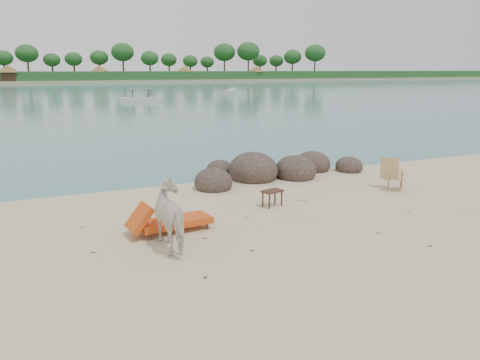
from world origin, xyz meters
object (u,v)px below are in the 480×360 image
(cow, at_px, (175,217))
(deck_chair, at_px, (396,176))
(side_table, at_px, (272,199))
(boulders, at_px, (272,171))
(lounge_chair, at_px, (175,219))

(cow, relative_size, deck_chair, 1.72)
(cow, distance_m, deck_chair, 7.66)
(side_table, relative_size, deck_chair, 0.58)
(cow, xyz_separation_m, side_table, (3.20, 1.79, -0.46))
(boulders, bearing_deg, cow, -134.51)
(boulders, relative_size, cow, 4.00)
(cow, distance_m, side_table, 3.70)
(boulders, xyz_separation_m, lounge_chair, (-4.58, -3.96, 0.07))
(side_table, xyz_separation_m, deck_chair, (4.23, 0.03, 0.25))
(lounge_chair, distance_m, deck_chair, 7.21)
(boulders, xyz_separation_m, deck_chair, (2.58, -3.12, 0.24))
(side_table, height_order, deck_chair, deck_chair)
(boulders, bearing_deg, side_table, -117.70)
(deck_chair, bearing_deg, side_table, -144.24)
(boulders, distance_m, lounge_chair, 6.06)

